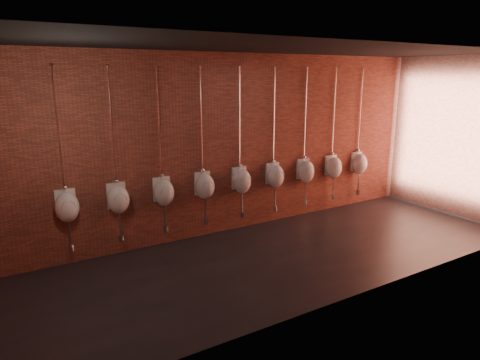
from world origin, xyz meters
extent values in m
plane|color=black|center=(0.00, 0.00, 0.00)|extent=(8.50, 8.50, 0.00)
cube|color=black|center=(0.00, 0.00, 3.20)|extent=(8.50, 3.00, 0.04)
cube|color=brown|center=(0.00, 1.50, 1.60)|extent=(8.50, 0.04, 3.20)
cube|color=brown|center=(0.00, -1.50, 1.60)|extent=(8.50, 0.04, 3.20)
cube|color=brown|center=(4.25, 0.00, 1.60)|extent=(0.04, 3.00, 3.20)
ellipsoid|color=white|center=(-3.01, 1.37, 0.93)|extent=(0.35, 0.30, 0.45)
cube|color=white|center=(-3.01, 1.48, 0.98)|extent=(0.29, 0.04, 0.41)
cylinder|color=#989898|center=(-3.01, 1.26, 0.96)|extent=(0.20, 0.02, 0.20)
cylinder|color=white|center=(-3.01, 1.46, 2.05)|extent=(0.02, 0.02, 1.79)
sphere|color=white|center=(-3.01, 1.45, 1.21)|extent=(0.08, 0.08, 0.08)
cylinder|color=white|center=(-3.01, 1.46, 2.95)|extent=(0.05, 0.05, 0.01)
cylinder|color=white|center=(-3.01, 1.37, 0.56)|extent=(0.03, 0.03, 0.40)
cylinder|color=white|center=(-3.01, 1.37, 0.30)|extent=(0.08, 0.08, 0.11)
cylinder|color=white|center=(-3.01, 1.44, 0.30)|extent=(0.03, 0.15, 0.03)
ellipsoid|color=white|center=(-2.25, 1.37, 0.93)|extent=(0.35, 0.30, 0.45)
cube|color=white|center=(-2.25, 1.48, 0.98)|extent=(0.29, 0.04, 0.41)
cylinder|color=#989898|center=(-2.25, 1.26, 0.96)|extent=(0.20, 0.02, 0.20)
cylinder|color=white|center=(-2.25, 1.46, 2.05)|extent=(0.02, 0.02, 1.79)
sphere|color=white|center=(-2.25, 1.45, 1.21)|extent=(0.08, 0.08, 0.08)
cylinder|color=white|center=(-2.25, 1.46, 2.95)|extent=(0.05, 0.05, 0.01)
cylinder|color=white|center=(-2.25, 1.37, 0.56)|extent=(0.03, 0.03, 0.40)
cylinder|color=white|center=(-2.25, 1.37, 0.30)|extent=(0.08, 0.08, 0.11)
cylinder|color=white|center=(-2.25, 1.44, 0.30)|extent=(0.03, 0.15, 0.03)
ellipsoid|color=white|center=(-1.50, 1.37, 0.93)|extent=(0.35, 0.30, 0.45)
cube|color=white|center=(-1.50, 1.48, 0.98)|extent=(0.29, 0.04, 0.41)
cylinder|color=#989898|center=(-1.50, 1.26, 0.96)|extent=(0.20, 0.02, 0.20)
cylinder|color=white|center=(-1.50, 1.46, 2.05)|extent=(0.02, 0.02, 1.79)
sphere|color=white|center=(-1.50, 1.45, 1.21)|extent=(0.08, 0.08, 0.08)
cylinder|color=white|center=(-1.50, 1.46, 2.95)|extent=(0.05, 0.05, 0.01)
cylinder|color=white|center=(-1.50, 1.37, 0.56)|extent=(0.03, 0.03, 0.40)
cylinder|color=white|center=(-1.50, 1.37, 0.30)|extent=(0.08, 0.08, 0.11)
cylinder|color=white|center=(-1.50, 1.44, 0.30)|extent=(0.03, 0.15, 0.03)
ellipsoid|color=white|center=(-0.74, 1.37, 0.93)|extent=(0.35, 0.30, 0.45)
cube|color=white|center=(-0.74, 1.48, 0.98)|extent=(0.29, 0.04, 0.41)
cylinder|color=#989898|center=(-0.74, 1.26, 0.96)|extent=(0.20, 0.02, 0.20)
cylinder|color=white|center=(-0.74, 1.46, 2.05)|extent=(0.02, 0.02, 1.79)
sphere|color=white|center=(-0.74, 1.45, 1.21)|extent=(0.08, 0.08, 0.08)
cylinder|color=white|center=(-0.74, 1.46, 2.95)|extent=(0.05, 0.05, 0.01)
cylinder|color=white|center=(-0.74, 1.37, 0.56)|extent=(0.03, 0.03, 0.40)
cylinder|color=white|center=(-0.74, 1.37, 0.30)|extent=(0.08, 0.08, 0.11)
cylinder|color=white|center=(-0.74, 1.44, 0.30)|extent=(0.03, 0.15, 0.03)
ellipsoid|color=white|center=(0.01, 1.37, 0.93)|extent=(0.35, 0.30, 0.45)
cube|color=white|center=(0.01, 1.48, 0.98)|extent=(0.29, 0.04, 0.41)
cylinder|color=#989898|center=(0.01, 1.26, 0.96)|extent=(0.20, 0.02, 0.20)
cylinder|color=white|center=(0.01, 1.46, 2.05)|extent=(0.02, 0.02, 1.79)
sphere|color=white|center=(0.01, 1.45, 1.21)|extent=(0.08, 0.08, 0.08)
cylinder|color=white|center=(0.01, 1.46, 2.95)|extent=(0.05, 0.05, 0.01)
cylinder|color=white|center=(0.01, 1.37, 0.56)|extent=(0.03, 0.03, 0.40)
cylinder|color=white|center=(0.01, 1.37, 0.30)|extent=(0.08, 0.08, 0.11)
cylinder|color=white|center=(0.01, 1.44, 0.30)|extent=(0.03, 0.15, 0.03)
ellipsoid|color=white|center=(0.76, 1.37, 0.93)|extent=(0.35, 0.30, 0.45)
cube|color=white|center=(0.76, 1.48, 0.98)|extent=(0.29, 0.04, 0.41)
cylinder|color=#989898|center=(0.76, 1.26, 0.96)|extent=(0.20, 0.02, 0.20)
cylinder|color=white|center=(0.76, 1.46, 2.05)|extent=(0.02, 0.02, 1.79)
sphere|color=white|center=(0.76, 1.45, 1.21)|extent=(0.08, 0.08, 0.08)
cylinder|color=white|center=(0.76, 1.46, 2.95)|extent=(0.05, 0.05, 0.01)
cylinder|color=white|center=(0.76, 1.37, 0.56)|extent=(0.03, 0.03, 0.40)
cylinder|color=white|center=(0.76, 1.37, 0.30)|extent=(0.08, 0.08, 0.11)
cylinder|color=white|center=(0.76, 1.44, 0.30)|extent=(0.03, 0.15, 0.03)
ellipsoid|color=white|center=(1.52, 1.37, 0.93)|extent=(0.35, 0.30, 0.45)
cube|color=white|center=(1.52, 1.48, 0.98)|extent=(0.29, 0.04, 0.41)
cylinder|color=#989898|center=(1.52, 1.26, 0.96)|extent=(0.20, 0.02, 0.20)
cylinder|color=white|center=(1.52, 1.46, 2.05)|extent=(0.02, 0.02, 1.79)
sphere|color=white|center=(1.52, 1.45, 1.21)|extent=(0.08, 0.08, 0.08)
cylinder|color=white|center=(1.52, 1.46, 2.95)|extent=(0.05, 0.05, 0.01)
cylinder|color=white|center=(1.52, 1.37, 0.56)|extent=(0.03, 0.03, 0.40)
cylinder|color=white|center=(1.52, 1.37, 0.30)|extent=(0.08, 0.08, 0.11)
cylinder|color=white|center=(1.52, 1.44, 0.30)|extent=(0.03, 0.15, 0.03)
ellipsoid|color=white|center=(2.27, 1.37, 0.93)|extent=(0.35, 0.30, 0.45)
cube|color=white|center=(2.27, 1.48, 0.98)|extent=(0.29, 0.04, 0.41)
cylinder|color=#989898|center=(2.27, 1.26, 0.96)|extent=(0.20, 0.02, 0.20)
cylinder|color=white|center=(2.27, 1.46, 2.05)|extent=(0.02, 0.02, 1.79)
sphere|color=white|center=(2.27, 1.45, 1.21)|extent=(0.08, 0.08, 0.08)
cylinder|color=white|center=(2.27, 1.46, 2.95)|extent=(0.05, 0.05, 0.01)
cylinder|color=white|center=(2.27, 1.37, 0.56)|extent=(0.03, 0.03, 0.40)
cylinder|color=white|center=(2.27, 1.37, 0.30)|extent=(0.08, 0.08, 0.11)
cylinder|color=white|center=(2.27, 1.44, 0.30)|extent=(0.03, 0.15, 0.03)
ellipsoid|color=white|center=(3.03, 1.37, 0.93)|extent=(0.35, 0.30, 0.45)
cube|color=white|center=(3.03, 1.48, 0.98)|extent=(0.29, 0.04, 0.41)
cylinder|color=#989898|center=(3.03, 1.26, 0.96)|extent=(0.20, 0.02, 0.20)
cylinder|color=white|center=(3.03, 1.46, 2.05)|extent=(0.02, 0.02, 1.79)
sphere|color=white|center=(3.03, 1.45, 1.21)|extent=(0.08, 0.08, 0.08)
cylinder|color=white|center=(3.03, 1.46, 2.95)|extent=(0.05, 0.05, 0.01)
cylinder|color=white|center=(3.03, 1.37, 0.56)|extent=(0.03, 0.03, 0.40)
cylinder|color=white|center=(3.03, 1.37, 0.30)|extent=(0.08, 0.08, 0.11)
cylinder|color=white|center=(3.03, 1.44, 0.30)|extent=(0.03, 0.15, 0.03)
camera|label=1|loc=(-3.95, -5.07, 2.83)|focal=32.00mm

